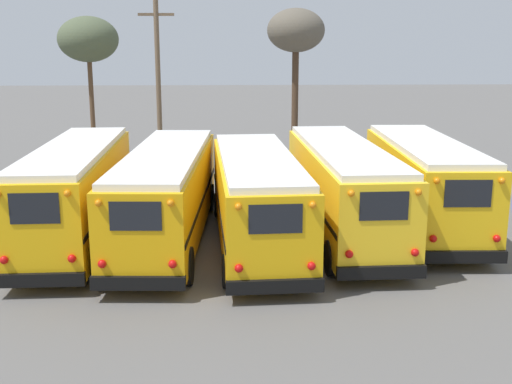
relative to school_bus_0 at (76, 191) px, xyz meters
name	(u,v)px	position (x,y,z in m)	size (l,w,h in m)	color
ground_plane	(256,235)	(6.03, 0.47, -1.77)	(160.00, 160.00, 0.00)	#5B5956
school_bus_0	(76,191)	(0.00, 0.00, 0.00)	(2.66, 10.14, 3.27)	#EAAA0F
school_bus_1	(166,192)	(3.01, -0.06, -0.06)	(2.96, 10.90, 3.11)	#E5A00C
school_bus_2	(257,197)	(6.03, -0.68, -0.11)	(3.08, 10.16, 3.06)	#EAAA0F
school_bus_3	(342,186)	(9.05, 0.48, -0.04)	(2.85, 10.80, 3.17)	yellow
school_bus_4	(424,182)	(12.06, 1.05, -0.02)	(2.80, 9.53, 3.22)	yellow
utility_pole	(158,80)	(1.49, 12.24, 2.94)	(1.80, 0.26, 9.03)	brown
bare_tree_0	(296,33)	(9.00, 17.13, 5.37)	(3.36, 3.36, 8.53)	#473323
bare_tree_1	(88,40)	(-2.39, 14.33, 4.93)	(3.22, 3.22, 7.96)	brown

